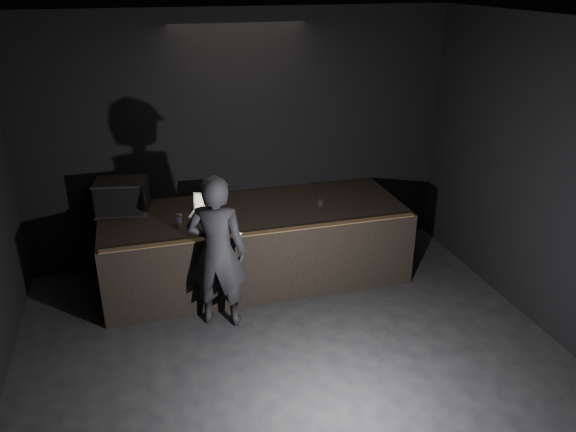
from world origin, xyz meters
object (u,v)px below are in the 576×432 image
(laptop, at_px, (205,209))
(stage_monitor, at_px, (122,196))
(person, at_px, (217,252))
(beer_can, at_px, (179,220))
(stage_riser, at_px, (255,244))

(laptop, bearing_deg, stage_monitor, -175.79)
(stage_monitor, bearing_deg, person, -42.91)
(beer_can, xyz_separation_m, person, (0.36, -0.72, -0.14))
(stage_riser, relative_size, beer_can, 25.29)
(laptop, bearing_deg, beer_can, -116.97)
(stage_riser, relative_size, stage_monitor, 5.57)
(laptop, height_order, beer_can, laptop)
(stage_riser, bearing_deg, stage_monitor, 165.91)
(stage_riser, bearing_deg, person, -124.33)
(stage_monitor, relative_size, person, 0.38)
(stage_monitor, relative_size, laptop, 1.63)
(stage_monitor, height_order, person, person)
(laptop, bearing_deg, person, -67.82)
(laptop, distance_m, person, 1.03)
(person, bearing_deg, beer_can, -42.47)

